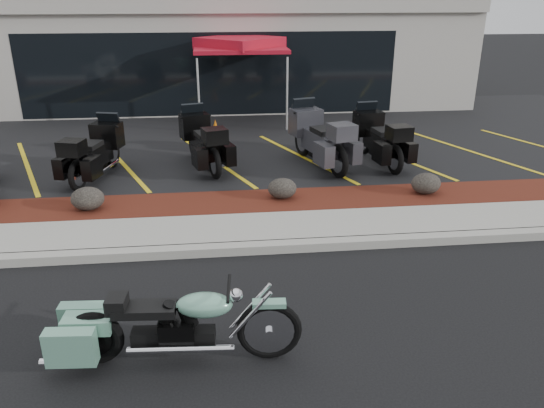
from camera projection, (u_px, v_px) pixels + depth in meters
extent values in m
plane|color=black|center=(218.00, 282.00, 7.85)|extent=(90.00, 90.00, 0.00)
cube|color=gray|center=(217.00, 250.00, 8.65)|extent=(24.00, 0.25, 0.15)
cube|color=gray|center=(217.00, 232.00, 9.30)|extent=(24.00, 1.20, 0.15)
cube|color=#3B1B0D|center=(216.00, 206.00, 10.40)|extent=(24.00, 1.20, 0.16)
cube|color=black|center=(214.00, 136.00, 15.38)|extent=(26.00, 9.60, 0.15)
cube|color=#A8A197|center=(210.00, 46.00, 20.46)|extent=(18.00, 8.00, 4.00)
cube|color=black|center=(211.00, 75.00, 16.98)|extent=(12.00, 0.06, 2.60)
cube|color=#A8A197|center=(208.00, 5.00, 16.17)|extent=(18.00, 0.30, 0.50)
ellipsoid|color=black|center=(88.00, 199.00, 9.94)|extent=(0.62, 0.52, 0.44)
ellipsoid|color=black|center=(282.00, 188.00, 10.50)|extent=(0.57, 0.48, 0.41)
ellipsoid|color=black|center=(426.00, 183.00, 10.74)|extent=(0.60, 0.50, 0.42)
cone|color=#CA5D06|center=(215.00, 128.00, 14.92)|extent=(0.38, 0.38, 0.49)
cylinder|color=silver|center=(192.00, 94.00, 15.38)|extent=(0.06, 0.06, 2.10)
cylinder|color=silver|center=(279.00, 96.00, 15.21)|extent=(0.06, 0.06, 2.10)
cylinder|color=silver|center=(208.00, 81.00, 17.74)|extent=(0.06, 0.06, 2.10)
cylinder|color=silver|center=(284.00, 81.00, 17.58)|extent=(0.06, 0.06, 2.10)
cube|color=maroon|center=(240.00, 48.00, 16.03)|extent=(3.19, 3.19, 0.11)
cube|color=maroon|center=(240.00, 43.00, 15.98)|extent=(2.79, 2.79, 0.32)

